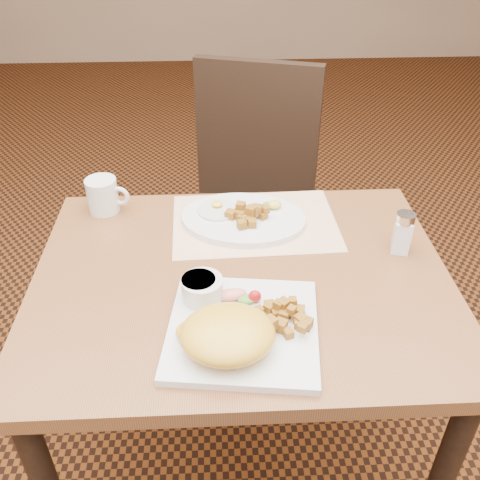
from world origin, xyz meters
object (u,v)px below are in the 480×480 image
object	(u,v)px
table	(242,313)
chair_far	(249,197)
plate_square	(243,329)
plate_oval	(243,219)
salt_shaker	(403,232)
coffee_mug	(103,195)

from	to	relation	value
table	chair_far	distance (m)	0.69
plate_square	plate_oval	distance (m)	0.38
plate_square	plate_oval	world-z (taller)	plate_oval
salt_shaker	plate_square	bearing A→B (deg)	-146.98
chair_far	plate_square	bearing A→B (deg)	101.81
table	coffee_mug	size ratio (longest dim) A/B	8.23
plate_square	salt_shaker	bearing A→B (deg)	33.02
table	coffee_mug	distance (m)	0.46
plate_square	plate_oval	size ratio (longest dim) A/B	0.92
chair_far	plate_square	distance (m)	0.88
coffee_mug	plate_square	bearing A→B (deg)	-54.06
table	plate_oval	world-z (taller)	plate_oval
chair_far	salt_shaker	distance (m)	0.73
plate_oval	table	bearing A→B (deg)	-94.05
plate_oval	chair_far	bearing A→B (deg)	84.39
coffee_mug	table	bearing A→B (deg)	-40.05
plate_square	salt_shaker	size ratio (longest dim) A/B	2.80
chair_far	plate_oval	size ratio (longest dim) A/B	3.19
coffee_mug	chair_far	bearing A→B (deg)	45.27
table	plate_square	world-z (taller)	plate_square
salt_shaker	coffee_mug	size ratio (longest dim) A/B	0.91
table	plate_oval	xyz separation A→B (m)	(0.01, 0.21, 0.12)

